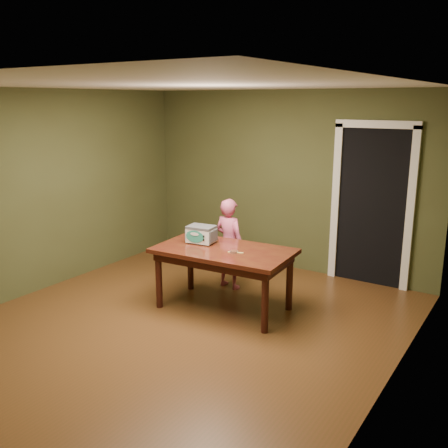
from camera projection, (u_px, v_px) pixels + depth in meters
name	position (u px, v px, depth m)	size (l,w,h in m)	color
floor	(182.00, 325.00, 5.58)	(5.00, 5.00, 0.00)	#563218
room_shell	(179.00, 174.00, 5.17)	(4.52, 5.02, 2.61)	#444B28
doorway	(378.00, 204.00, 6.89)	(1.10, 0.66, 2.25)	black
dining_table	(224.00, 257.00, 5.89)	(1.66, 1.01, 0.75)	#3D110E
toy_oven	(201.00, 234.00, 6.08)	(0.37, 0.28, 0.21)	#4C4F54
baking_pan	(234.00, 252.00, 5.72)	(0.10, 0.10, 0.02)	silver
spatula	(235.00, 253.00, 5.71)	(0.18, 0.03, 0.01)	#D7BD5D
child	(229.00, 244.00, 6.59)	(0.44, 0.29, 1.21)	#C65174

